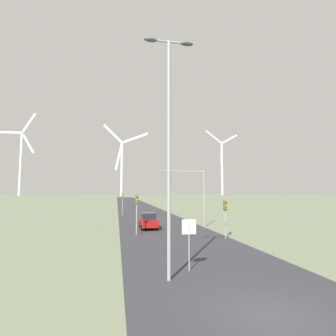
% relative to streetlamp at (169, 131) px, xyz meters
% --- Properties ---
extents(ground_plane, '(600.00, 600.00, 0.00)m').
position_rel_streetlamp_xyz_m(ground_plane, '(2.80, -4.12, -7.41)').
color(ground_plane, '#667056').
extents(road_surface, '(10.00, 240.00, 0.01)m').
position_rel_streetlamp_xyz_m(road_surface, '(2.80, 43.88, -7.41)').
color(road_surface, '#2D2D33').
rests_on(road_surface, ground).
extents(streetlamp, '(2.64, 0.32, 12.26)m').
position_rel_streetlamp_xyz_m(streetlamp, '(0.00, 0.00, 0.00)').
color(streetlamp, '#93999E').
rests_on(streetlamp, ground).
extents(stop_sign_near, '(0.81, 0.07, 2.77)m').
position_rel_streetlamp_xyz_m(stop_sign_near, '(1.38, 1.27, -5.47)').
color(stop_sign_near, '#93999E').
rests_on(stop_sign_near, ground).
extents(traffic_light_post_near_left, '(0.28, 0.34, 3.87)m').
position_rel_streetlamp_xyz_m(traffic_light_post_near_left, '(-0.56, 13.69, -4.58)').
color(traffic_light_post_near_left, '#93999E').
rests_on(traffic_light_post_near_left, ground).
extents(traffic_light_post_near_right, '(0.28, 0.33, 3.43)m').
position_rel_streetlamp_xyz_m(traffic_light_post_near_right, '(7.28, 9.94, -4.89)').
color(traffic_light_post_near_right, '#93999E').
rests_on(traffic_light_post_near_right, ground).
extents(traffic_light_post_mid_left, '(0.28, 0.33, 3.91)m').
position_rel_streetlamp_xyz_m(traffic_light_post_mid_left, '(-1.51, 34.67, -4.55)').
color(traffic_light_post_mid_left, '#93999E').
rests_on(traffic_light_post_mid_left, ground).
extents(traffic_light_mast_overhead, '(5.14, 0.35, 6.93)m').
position_rel_streetlamp_xyz_m(traffic_light_mast_overhead, '(6.25, 17.73, -2.48)').
color(traffic_light_mast_overhead, '#93999E').
rests_on(traffic_light_mast_overhead, ground).
extents(car_approaching, '(1.88, 4.10, 1.83)m').
position_rel_streetlamp_xyz_m(car_approaching, '(1.08, 17.53, -6.50)').
color(car_approaching, maroon).
rests_on(car_approaching, ground).
extents(wind_turbine_far_left, '(31.50, 3.13, 72.93)m').
position_rel_streetlamp_xyz_m(wind_turbine_far_left, '(-84.38, 232.75, 25.80)').
color(wind_turbine_far_left, silver).
rests_on(wind_turbine_far_left, ground).
extents(wind_turbine_left, '(38.23, 18.45, 63.37)m').
position_rel_streetlamp_xyz_m(wind_turbine_left, '(1.62, 214.94, 21.69)').
color(wind_turbine_left, silver).
rests_on(wind_turbine_left, ground).
extents(wind_turbine_center, '(37.80, 8.12, 65.22)m').
position_rel_streetlamp_xyz_m(wind_turbine_center, '(102.88, 237.45, 25.00)').
color(wind_turbine_center, silver).
rests_on(wind_turbine_center, ground).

